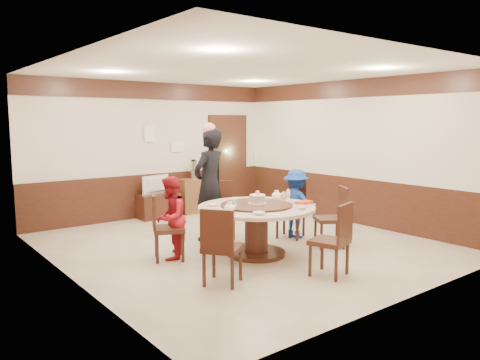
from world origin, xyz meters
TOP-DOWN VIEW (x-y plane):
  - room at (0.01, 0.01)m, footprint 6.00×6.04m
  - banquet_table at (-0.19, -0.60)m, footprint 1.75×1.75m
  - chair_0 at (0.98, -0.13)m, footprint 0.60×0.59m
  - chair_1 at (0.03, 0.60)m, footprint 0.60×0.60m
  - chair_2 at (-1.36, 0.02)m, footprint 0.59×0.59m
  - chair_3 at (-1.33, -1.31)m, footprint 0.62×0.61m
  - chair_4 at (-0.04, -1.92)m, footprint 0.55×0.56m
  - chair_5 at (1.05, -0.98)m, footprint 0.61×0.61m
  - person_standing at (-0.21, 0.61)m, footprint 0.79×0.63m
  - person_red at (-1.29, 0.03)m, footprint 0.74×0.74m
  - person_blue at (1.03, -0.21)m, footprint 0.61×0.85m
  - birthday_cake at (-0.15, -0.57)m, footprint 0.29×0.29m
  - teapot_left at (-0.79, -0.73)m, footprint 0.17×0.15m
  - teapot_right at (0.45, -0.34)m, footprint 0.17×0.15m
  - bowl_0 at (-0.72, -0.22)m, footprint 0.14×0.14m
  - bowl_1 at (0.17, -1.18)m, footprint 0.15×0.15m
  - bowl_2 at (-0.58, -1.11)m, footprint 0.15×0.15m
  - bowl_3 at (0.49, -0.78)m, footprint 0.13×0.13m
  - saucer_near at (-0.44, -1.25)m, footprint 0.18×0.18m
  - saucer_far at (0.26, -0.10)m, footprint 0.18×0.18m
  - shrimp_platter at (0.42, -0.99)m, footprint 0.30×0.20m
  - bottle_0 at (0.31, -0.65)m, footprint 0.06×0.06m
  - bottle_1 at (0.54, -0.51)m, footprint 0.06×0.06m
  - tv_stand at (-0.05, 2.75)m, footprint 0.85×0.45m
  - television at (-0.05, 2.75)m, footprint 0.67×0.22m
  - side_cabinet at (0.90, 2.78)m, footprint 0.80×0.40m
  - thermos at (0.84, 2.78)m, footprint 0.15×0.15m
  - notice_left at (-0.10, 2.96)m, footprint 0.25×0.00m
  - notice_right at (0.55, 2.96)m, footprint 0.30×0.00m

SIDE VIEW (x-z plane):
  - tv_stand at x=-0.05m, z-range 0.00..0.50m
  - chair_0 at x=0.98m, z-range -0.18..0.79m
  - chair_1 at x=0.03m, z-range -0.18..0.79m
  - chair_2 at x=-1.36m, z-range -0.18..0.79m
  - chair_3 at x=-1.33m, z-range -0.18..0.79m
  - chair_4 at x=-0.04m, z-range -0.18..0.79m
  - chair_5 at x=1.05m, z-range -0.18..0.79m
  - side_cabinet at x=0.90m, z-range 0.00..0.75m
  - banquet_table at x=-0.19m, z-range 0.14..0.92m
  - person_blue at x=1.03m, z-range 0.00..1.19m
  - person_red at x=-1.29m, z-range 0.00..1.22m
  - television at x=-0.05m, z-range 0.50..0.89m
  - saucer_near at x=-0.44m, z-range 0.75..0.76m
  - saucer_far at x=0.26m, z-range 0.75..0.76m
  - bowl_0 at x=-0.72m, z-range 0.75..0.78m
  - bowl_2 at x=-0.58m, z-range 0.75..0.79m
  - bowl_3 at x=0.49m, z-range 0.75..0.79m
  - bowl_1 at x=0.17m, z-range 0.75..0.80m
  - shrimp_platter at x=0.42m, z-range 0.75..0.81m
  - teapot_left at x=-0.79m, z-range 0.75..0.87m
  - teapot_right at x=0.45m, z-range 0.75..0.87m
  - bottle_0 at x=0.31m, z-range 0.75..0.91m
  - bottle_1 at x=0.54m, z-range 0.75..0.91m
  - birthday_cake at x=-0.15m, z-range 0.75..0.95m
  - thermos at x=0.84m, z-range 0.75..1.13m
  - person_standing at x=-0.21m, z-range 0.00..1.89m
  - room at x=0.01m, z-range -0.34..2.50m
  - notice_right at x=0.55m, z-range 1.34..1.56m
  - notice_left at x=-0.10m, z-range 1.57..1.93m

